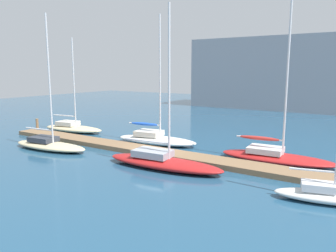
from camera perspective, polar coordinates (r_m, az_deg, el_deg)
ground_plane at (r=26.35m, az=-2.37°, el=-4.90°), size 120.00×120.00×0.00m
dock_pier at (r=26.31m, az=-2.38°, el=-4.50°), size 32.90×2.09×0.38m
dock_piling_near_end at (r=38.14m, az=-21.64°, el=0.09°), size 0.28×0.28×1.47m
sailboat_0 at (r=37.22m, az=-16.13°, el=-0.22°), size 7.49×3.40×9.92m
sailboat_1 at (r=29.59m, az=-19.83°, el=-2.91°), size 7.58×3.00×11.04m
sailboat_2 at (r=29.88m, az=-2.19°, el=-2.12°), size 7.92×3.54×11.31m
sailboat_3 at (r=22.62m, az=-0.99°, el=-6.03°), size 8.77×2.95×10.79m
sailboat_4 at (r=25.24m, az=17.99°, el=-4.86°), size 8.27×3.14×11.89m
sailboat_5 at (r=18.78m, az=25.80°, el=-10.44°), size 5.42×2.75×8.90m
harbor_building_distant at (r=61.72m, az=17.14°, el=8.66°), size 25.59×10.93×12.02m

